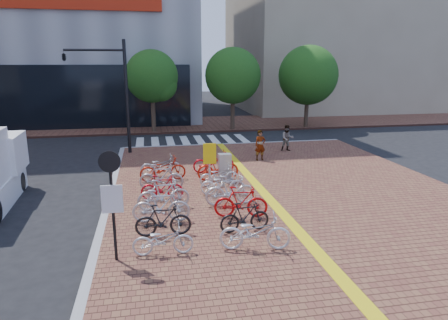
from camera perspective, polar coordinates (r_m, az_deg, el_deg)
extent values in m
plane|color=black|center=(13.67, 0.06, -8.56)|extent=(120.00, 120.00, 0.00)
cube|color=brown|center=(10.51, 22.78, -16.62)|extent=(14.00, 34.00, 0.15)
cube|color=yellow|center=(9.99, 17.80, -17.31)|extent=(0.40, 34.00, 0.01)
cube|color=gray|center=(25.52, 1.59, 2.24)|extent=(14.00, 0.25, 0.15)
cube|color=brown|center=(33.89, -6.68, 5.04)|extent=(70.00, 8.00, 0.15)
cube|color=gray|center=(49.01, 14.52, 17.87)|extent=(20.00, 18.00, 18.00)
cube|color=silver|center=(26.93, -11.92, 2.40)|extent=(0.50, 4.00, 0.01)
cube|color=silver|center=(26.92, -9.80, 2.50)|extent=(0.50, 4.00, 0.01)
cube|color=silver|center=(26.96, -7.67, 2.59)|extent=(0.50, 4.00, 0.01)
cube|color=silver|center=(27.03, -5.55, 2.68)|extent=(0.50, 4.00, 0.01)
cube|color=silver|center=(27.13, -3.45, 2.77)|extent=(0.50, 4.00, 0.01)
cube|color=silver|center=(27.28, -1.36, 2.85)|extent=(0.50, 4.00, 0.01)
cube|color=silver|center=(27.45, 0.70, 2.92)|extent=(0.50, 4.00, 0.01)
cube|color=silver|center=(27.67, 2.73, 2.99)|extent=(0.50, 4.00, 0.01)
cylinder|color=#38281E|center=(30.15, -10.06, 6.48)|extent=(0.32, 0.32, 2.60)
sphere|color=#194714|center=(29.93, -10.29, 11.70)|extent=(3.80, 3.80, 3.80)
sphere|color=#194714|center=(29.67, -9.05, 10.57)|extent=(2.40, 2.40, 2.40)
cylinder|color=#38281E|center=(30.82, 1.24, 6.84)|extent=(0.32, 0.32, 2.60)
sphere|color=#194714|center=(30.60, 1.26, 11.96)|extent=(4.20, 4.20, 4.20)
sphere|color=#194714|center=(30.47, 2.50, 10.81)|extent=(2.40, 2.40, 2.40)
cylinder|color=#38281E|center=(32.59, 11.69, 6.94)|extent=(0.32, 0.32, 2.60)
sphere|color=#194714|center=(32.39, 11.93, 11.77)|extent=(4.60, 4.60, 4.60)
sphere|color=#194714|center=(32.37, 13.08, 10.65)|extent=(2.40, 2.40, 2.40)
imported|color=silver|center=(11.02, -8.71, -11.20)|extent=(1.66, 0.64, 0.86)
imported|color=black|center=(12.10, -8.69, -8.47)|extent=(1.68, 0.51, 1.00)
imported|color=silver|center=(13.06, -8.97, -6.52)|extent=(1.89, 0.69, 1.11)
imported|color=#B2B2B7|center=(14.17, -8.62, -4.88)|extent=(1.88, 0.71, 1.10)
imported|color=#B70D19|center=(15.16, -8.84, -3.91)|extent=(1.64, 0.61, 0.96)
imported|color=#A6A7AB|center=(16.31, -8.97, -2.43)|extent=(1.85, 0.79, 1.08)
imported|color=#A21B0B|center=(17.58, -8.74, -1.27)|extent=(2.07, 0.92, 1.05)
imported|color=#A7A7AC|center=(18.37, -9.05, -0.77)|extent=(1.87, 0.78, 0.96)
imported|color=silver|center=(11.17, 4.47, -10.22)|extent=(2.06, 1.03, 1.03)
imported|color=black|center=(12.28, 2.99, -8.10)|extent=(1.62, 0.62, 0.95)
imported|color=red|center=(13.33, 2.43, -6.00)|extent=(1.85, 0.81, 1.08)
imported|color=silver|center=(14.43, 0.94, -4.33)|extent=(1.88, 0.61, 1.12)
imported|color=silver|center=(15.58, -0.24, -3.39)|extent=(1.74, 0.74, 0.89)
imported|color=silver|center=(16.73, -0.72, -2.20)|extent=(1.72, 0.77, 0.88)
imported|color=red|center=(17.49, -0.85, -1.08)|extent=(1.88, 0.63, 1.11)
imported|color=red|center=(18.69, -1.49, -0.25)|extent=(1.95, 0.70, 1.02)
imported|color=gray|center=(21.07, 5.20, 2.11)|extent=(0.61, 0.43, 1.59)
imported|color=#515566|center=(23.47, 9.04, 3.10)|extent=(0.78, 0.63, 1.51)
cube|color=#A6A6AA|center=(17.43, 0.09, -1.01)|extent=(0.54, 0.40, 1.18)
cylinder|color=#B7B7BC|center=(16.08, -2.08, -1.03)|extent=(0.07, 0.07, 1.87)
cube|color=yellow|center=(15.90, -2.07, 0.91)|extent=(0.52, 0.06, 0.83)
cylinder|color=black|center=(10.61, -15.59, -6.54)|extent=(0.08, 0.08, 2.92)
cylinder|color=black|center=(10.21, -16.05, -0.23)|extent=(0.55, 0.06, 0.55)
cube|color=silver|center=(10.48, -15.70, -5.40)|extent=(0.54, 0.06, 0.73)
cylinder|color=black|center=(23.07, -13.70, 8.65)|extent=(0.19, 0.19, 6.25)
cylinder|color=black|center=(23.13, -18.07, 14.72)|extent=(3.13, 0.13, 0.13)
imported|color=black|center=(23.35, -21.92, 13.63)|extent=(0.28, 1.29, 0.52)
cylinder|color=black|center=(18.55, -27.09, -2.79)|extent=(0.29, 0.79, 0.77)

